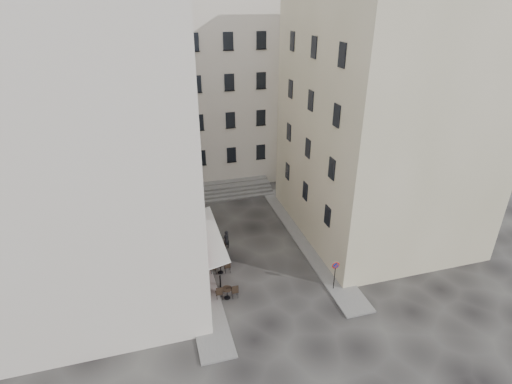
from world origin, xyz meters
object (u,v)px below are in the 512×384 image
object	(u,v)px
no_parking_sign	(335,270)
bistro_table_b	(220,267)
pedestrian	(226,240)
bistro_table_a	(227,292)

from	to	relation	value
no_parking_sign	bistro_table_b	bearing A→B (deg)	153.69
pedestrian	bistro_table_a	bearing A→B (deg)	45.89
no_parking_sign	bistro_table_b	size ratio (longest dim) A/B	1.61
no_parking_sign	bistro_table_b	xyz separation A→B (m)	(-6.83, 3.85, -1.09)
no_parking_sign	bistro_table_b	world-z (taller)	no_parking_sign
no_parking_sign	bistro_table_a	bearing A→B (deg)	173.63
bistro_table_b	bistro_table_a	bearing A→B (deg)	-92.27
no_parking_sign	pedestrian	distance (m)	8.90
bistro_table_a	pedestrian	distance (m)	5.69
pedestrian	bistro_table_b	bearing A→B (deg)	37.49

